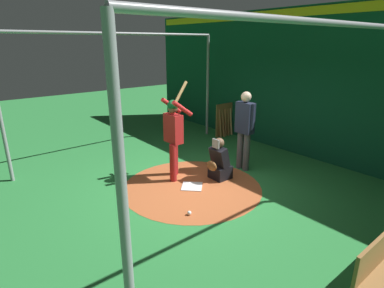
{
  "coord_description": "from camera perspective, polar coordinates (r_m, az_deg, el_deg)",
  "views": [
    {
      "loc": [
        3.7,
        4.54,
        2.9
      ],
      "look_at": [
        0.0,
        0.0,
        0.95
      ],
      "focal_mm": 28.8,
      "sensor_mm": 36.0,
      "label": 1
    }
  ],
  "objects": [
    {
      "name": "home_plate",
      "position": [
        6.53,
        0.0,
        -7.83
      ],
      "size": [
        0.59,
        0.59,
        0.01
      ],
      "primitive_type": "cube",
      "rotation": [
        0.0,
        0.0,
        0.79
      ],
      "color": "white",
      "rests_on": "dirt_circle"
    },
    {
      "name": "catcher",
      "position": [
        6.79,
        5.05,
        -3.52
      ],
      "size": [
        0.58,
        0.4,
        0.95
      ],
      "color": "black",
      "rests_on": "ground"
    },
    {
      "name": "bat_rack",
      "position": [
        10.06,
        6.8,
        4.45
      ],
      "size": [
        1.06,
        0.22,
        1.05
      ],
      "color": "olive",
      "rests_on": "ground"
    },
    {
      "name": "umpire",
      "position": [
        7.18,
        9.7,
        3.22
      ],
      "size": [
        0.23,
        0.49,
        1.85
      ],
      "color": "#4C4C51",
      "rests_on": "ground"
    },
    {
      "name": "baseball_0",
      "position": [
        5.54,
        -0.51,
        -12.65
      ],
      "size": [
        0.07,
        0.07,
        0.07
      ],
      "primitive_type": "sphere",
      "color": "white",
      "rests_on": "dirt_circle"
    },
    {
      "name": "back_wall",
      "position": [
        8.65,
        19.11,
        10.68
      ],
      "size": [
        0.23,
        11.84,
        3.74
      ],
      "color": "#0F472D",
      "rests_on": "ground"
    },
    {
      "name": "ground_plane",
      "position": [
        6.54,
        0.0,
        -7.93
      ],
      "size": [
        27.84,
        27.84,
        0.0
      ],
      "primitive_type": "plane",
      "color": "#287A38"
    },
    {
      "name": "cage_frame",
      "position": [
        5.9,
        0.0,
        11.48
      ],
      "size": [
        5.8,
        5.55,
        3.13
      ],
      "color": "gray",
      "rests_on": "ground"
    },
    {
      "name": "batter",
      "position": [
        6.62,
        -3.4,
        2.32
      ],
      "size": [
        0.68,
        0.49,
        2.1
      ],
      "color": "maroon",
      "rests_on": "ground"
    },
    {
      "name": "dirt_circle",
      "position": [
        6.53,
        0.0,
        -7.9
      ],
      "size": [
        2.9,
        2.9,
        0.01
      ],
      "primitive_type": "cylinder",
      "color": "#AD562D",
      "rests_on": "ground"
    }
  ]
}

